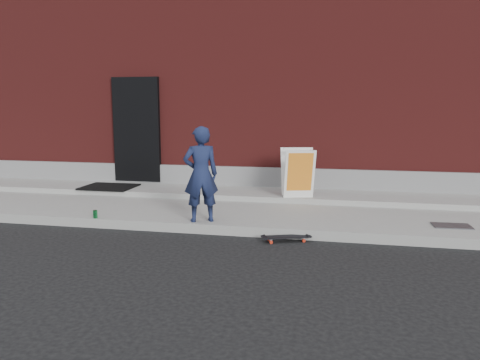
% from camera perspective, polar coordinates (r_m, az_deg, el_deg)
% --- Properties ---
extents(ground, '(80.00, 80.00, 0.00)m').
position_cam_1_polar(ground, '(7.04, -2.48, -6.75)').
color(ground, black).
rests_on(ground, ground).
extents(sidewalk, '(20.00, 3.00, 0.15)m').
position_cam_1_polar(sidewalk, '(8.44, 0.02, -3.55)').
color(sidewalk, gray).
rests_on(sidewalk, ground).
extents(apron, '(20.00, 1.20, 0.10)m').
position_cam_1_polar(apron, '(9.28, 1.15, -1.61)').
color(apron, gray).
rests_on(apron, sidewalk).
extents(building, '(20.00, 8.10, 5.00)m').
position_cam_1_polar(building, '(13.68, 4.81, 11.44)').
color(building, maroon).
rests_on(building, ground).
extents(child, '(0.63, 0.54, 1.46)m').
position_cam_1_polar(child, '(7.14, -4.80, 0.69)').
color(child, '#182143').
rests_on(child, sidewalk).
extents(skateboard, '(0.70, 0.41, 0.08)m').
position_cam_1_polar(skateboard, '(6.74, 5.66, -6.95)').
color(skateboard, red).
rests_on(skateboard, ground).
extents(pizza_sign, '(0.70, 0.77, 0.91)m').
position_cam_1_polar(pizza_sign, '(8.66, 7.05, 0.94)').
color(pizza_sign, white).
rests_on(pizza_sign, apron).
extents(soda_can, '(0.08, 0.08, 0.13)m').
position_cam_1_polar(soda_can, '(7.78, -17.23, -4.00)').
color(soda_can, '#1C8D3E').
rests_on(soda_can, sidewalk).
extents(doormat, '(1.04, 0.85, 0.03)m').
position_cam_1_polar(doormat, '(10.00, -15.67, -0.81)').
color(doormat, black).
rests_on(doormat, apron).
extents(utility_plate, '(0.55, 0.37, 0.02)m').
position_cam_1_polar(utility_plate, '(7.62, 24.41, -5.11)').
color(utility_plate, '#4D4D51').
rests_on(utility_plate, sidewalk).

